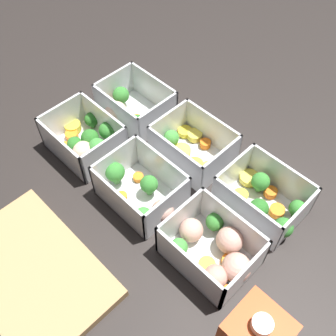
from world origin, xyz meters
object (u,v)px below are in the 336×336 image
at_px(container_far_center, 142,192).
at_px(container_near_left, 263,202).
at_px(container_near_center, 191,149).
at_px(container_far_right, 88,141).
at_px(container_near_right, 131,109).
at_px(container_far_left, 215,250).

bearing_deg(container_far_center, container_near_left, -139.80).
distance_m(container_near_center, container_far_center, 0.15).
bearing_deg(container_near_center, container_far_right, 40.72).
distance_m(container_near_center, container_near_right, 0.17).
relative_size(container_near_left, container_near_center, 1.06).
height_order(container_far_center, container_far_right, same).
height_order(container_near_left, container_far_center, same).
distance_m(container_far_left, container_far_center, 0.17).
relative_size(container_near_right, container_far_left, 0.93).
distance_m(container_near_left, container_far_left, 0.14).
xyz_separation_m(container_near_left, container_near_center, (0.18, -0.00, -0.00)).
bearing_deg(container_far_center, container_far_right, -2.42).
distance_m(container_near_center, container_far_right, 0.21).
distance_m(container_near_left, container_near_center, 0.18).
xyz_separation_m(container_near_right, container_far_right, (-0.01, 0.13, -0.00)).
bearing_deg(container_far_center, container_near_right, -36.33).
xyz_separation_m(container_near_left, container_far_right, (0.34, 0.14, 0.00)).
distance_m(container_near_right, container_far_left, 0.38).
relative_size(container_near_center, container_far_center, 0.93).
xyz_separation_m(container_near_center, container_far_left, (-0.18, 0.14, 0.00)).
distance_m(container_far_center, container_far_right, 0.17).
bearing_deg(container_near_left, container_near_center, -0.30).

